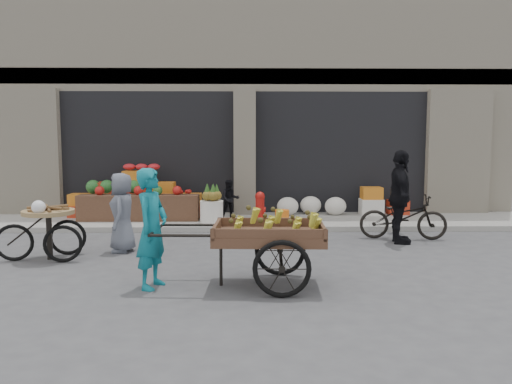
{
  "coord_description": "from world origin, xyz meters",
  "views": [
    {
      "loc": [
        0.06,
        -7.64,
        2.0
      ],
      "look_at": [
        0.21,
        0.91,
        1.1
      ],
      "focal_mm": 35.0,
      "sensor_mm": 36.0,
      "label": 1
    }
  ],
  "objects_px": {
    "pineapple_bin": "(212,212)",
    "seated_person": "(230,199)",
    "orange_bucket": "(282,216)",
    "tricycle_cart": "(48,226)",
    "banana_cart": "(265,230)",
    "vendor_grey": "(122,212)",
    "vendor_woman": "(152,228)",
    "cyclist": "(400,197)",
    "bicycle": "(403,217)",
    "fire_hydrant": "(260,206)"
  },
  "relations": [
    {
      "from": "pineapple_bin",
      "to": "seated_person",
      "type": "xyz_separation_m",
      "value": [
        0.4,
        0.6,
        0.21
      ]
    },
    {
      "from": "orange_bucket",
      "to": "tricycle_cart",
      "type": "relative_size",
      "value": 0.22
    },
    {
      "from": "banana_cart",
      "to": "vendor_grey",
      "type": "bearing_deg",
      "value": 141.36
    },
    {
      "from": "vendor_woman",
      "to": "vendor_grey",
      "type": "height_order",
      "value": "vendor_woman"
    },
    {
      "from": "pineapple_bin",
      "to": "cyclist",
      "type": "distance_m",
      "value": 4.18
    },
    {
      "from": "orange_bucket",
      "to": "bicycle",
      "type": "bearing_deg",
      "value": -28.35
    },
    {
      "from": "banana_cart",
      "to": "vendor_woman",
      "type": "xyz_separation_m",
      "value": [
        -1.52,
        -0.04,
        0.04
      ]
    },
    {
      "from": "fire_hydrant",
      "to": "banana_cart",
      "type": "distance_m",
      "value": 4.52
    },
    {
      "from": "pineapple_bin",
      "to": "vendor_grey",
      "type": "height_order",
      "value": "vendor_grey"
    },
    {
      "from": "vendor_grey",
      "to": "bicycle",
      "type": "distance_m",
      "value": 5.48
    },
    {
      "from": "banana_cart",
      "to": "tricycle_cart",
      "type": "bearing_deg",
      "value": 158.45
    },
    {
      "from": "seated_person",
      "to": "vendor_grey",
      "type": "relative_size",
      "value": 0.66
    },
    {
      "from": "fire_hydrant",
      "to": "bicycle",
      "type": "distance_m",
      "value": 3.14
    },
    {
      "from": "vendor_woman",
      "to": "tricycle_cart",
      "type": "height_order",
      "value": "vendor_woman"
    },
    {
      "from": "orange_bucket",
      "to": "vendor_grey",
      "type": "distance_m",
      "value": 3.83
    },
    {
      "from": "banana_cart",
      "to": "fire_hydrant",
      "type": "bearing_deg",
      "value": 91.85
    },
    {
      "from": "banana_cart",
      "to": "vendor_grey",
      "type": "distance_m",
      "value": 3.28
    },
    {
      "from": "seated_person",
      "to": "bicycle",
      "type": "relative_size",
      "value": 0.54
    },
    {
      "from": "banana_cart",
      "to": "vendor_woman",
      "type": "distance_m",
      "value": 1.52
    },
    {
      "from": "seated_person",
      "to": "cyclist",
      "type": "distance_m",
      "value": 4.12
    },
    {
      "from": "fire_hydrant",
      "to": "seated_person",
      "type": "height_order",
      "value": "seated_person"
    },
    {
      "from": "pineapple_bin",
      "to": "seated_person",
      "type": "relative_size",
      "value": 0.56
    },
    {
      "from": "vendor_woman",
      "to": "tricycle_cart",
      "type": "distance_m",
      "value": 2.62
    },
    {
      "from": "fire_hydrant",
      "to": "tricycle_cart",
      "type": "distance_m",
      "value": 4.65
    },
    {
      "from": "orange_bucket",
      "to": "cyclist",
      "type": "relative_size",
      "value": 0.18
    },
    {
      "from": "bicycle",
      "to": "cyclist",
      "type": "xyz_separation_m",
      "value": [
        -0.2,
        -0.4,
        0.45
      ]
    },
    {
      "from": "seated_person",
      "to": "banana_cart",
      "type": "distance_m",
      "value": 5.21
    },
    {
      "from": "tricycle_cart",
      "to": "vendor_grey",
      "type": "bearing_deg",
      "value": 16.06
    },
    {
      "from": "cyclist",
      "to": "vendor_woman",
      "type": "bearing_deg",
      "value": 132.63
    },
    {
      "from": "orange_bucket",
      "to": "vendor_grey",
      "type": "bearing_deg",
      "value": -142.7
    },
    {
      "from": "fire_hydrant",
      "to": "banana_cart",
      "type": "height_order",
      "value": "banana_cart"
    },
    {
      "from": "fire_hydrant",
      "to": "vendor_grey",
      "type": "bearing_deg",
      "value": -137.0
    },
    {
      "from": "fire_hydrant",
      "to": "tricycle_cart",
      "type": "relative_size",
      "value": 0.49
    },
    {
      "from": "pineapple_bin",
      "to": "banana_cart",
      "type": "bearing_deg",
      "value": -77.07
    },
    {
      "from": "tricycle_cart",
      "to": "vendor_grey",
      "type": "relative_size",
      "value": 1.03
    },
    {
      "from": "fire_hydrant",
      "to": "orange_bucket",
      "type": "xyz_separation_m",
      "value": [
        0.5,
        -0.05,
        -0.23
      ]
    },
    {
      "from": "banana_cart",
      "to": "cyclist",
      "type": "bearing_deg",
      "value": 48.47
    },
    {
      "from": "fire_hydrant",
      "to": "tricycle_cart",
      "type": "height_order",
      "value": "tricycle_cart"
    },
    {
      "from": "pineapple_bin",
      "to": "bicycle",
      "type": "distance_m",
      "value": 4.18
    },
    {
      "from": "fire_hydrant",
      "to": "cyclist",
      "type": "height_order",
      "value": "cyclist"
    },
    {
      "from": "seated_person",
      "to": "cyclist",
      "type": "xyz_separation_m",
      "value": [
        3.35,
        -2.37,
        0.32
      ]
    },
    {
      "from": "pineapple_bin",
      "to": "vendor_grey",
      "type": "xyz_separation_m",
      "value": [
        -1.42,
        -2.4,
        0.34
      ]
    },
    {
      "from": "pineapple_bin",
      "to": "orange_bucket",
      "type": "xyz_separation_m",
      "value": [
        1.6,
        -0.1,
        -0.1
      ]
    },
    {
      "from": "fire_hydrant",
      "to": "orange_bucket",
      "type": "distance_m",
      "value": 0.55
    },
    {
      "from": "vendor_woman",
      "to": "vendor_grey",
      "type": "distance_m",
      "value": 2.4
    },
    {
      "from": "banana_cart",
      "to": "vendor_woman",
      "type": "bearing_deg",
      "value": -175.84
    },
    {
      "from": "seated_person",
      "to": "tricycle_cart",
      "type": "relative_size",
      "value": 0.64
    },
    {
      "from": "pineapple_bin",
      "to": "bicycle",
      "type": "xyz_separation_m",
      "value": [
        3.95,
        -1.37,
        0.08
      ]
    },
    {
      "from": "seated_person",
      "to": "banana_cart",
      "type": "height_order",
      "value": "banana_cart"
    },
    {
      "from": "fire_hydrant",
      "to": "bicycle",
      "type": "bearing_deg",
      "value": -24.82
    }
  ]
}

